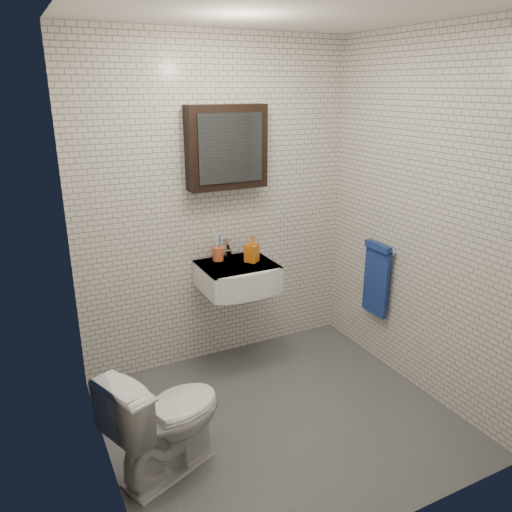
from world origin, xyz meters
The scene contains 9 objects.
ground centered at (0.00, 0.00, 0.01)m, with size 2.20×2.00×0.01m, color #484B50.
room_shell centered at (0.00, 0.00, 1.47)m, with size 2.22×2.02×2.51m.
washbasin centered at (0.05, 0.73, 0.76)m, with size 0.55×0.50×0.20m.
faucet centered at (0.05, 0.93, 0.92)m, with size 0.06×0.20×0.15m.
mirror_cabinet centered at (0.05, 0.93, 1.70)m, with size 0.60×0.15×0.60m.
towel_rail centered at (1.04, 0.35, 0.72)m, with size 0.09×0.30×0.58m.
toothbrush_cup centered at (-0.05, 0.91, 0.91)m, with size 0.09×0.09×0.23m.
soap_bottle centered at (0.17, 0.77, 0.95)m, with size 0.09×0.09×0.20m, color #ED5418.
toilet centered at (-0.80, -0.12, 0.35)m, with size 0.39×0.69×0.70m, color white.
Camera 1 is at (-1.41, -2.45, 2.13)m, focal length 35.00 mm.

